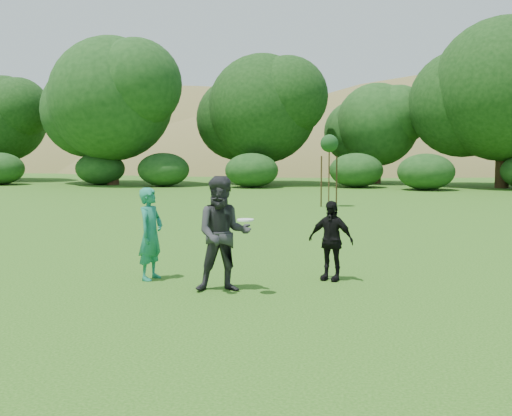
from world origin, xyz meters
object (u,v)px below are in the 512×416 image
Objects in this scene: player_grey at (223,234)px; player_black at (331,240)px; player_teal at (151,234)px; sapling at (329,145)px.

player_grey reaches higher than player_black.
sapling is at bearing 2.34° from player_teal.
player_teal is 0.59× the size of sapling.
player_grey is at bearing -126.22° from player_black.
player_grey is 15.17m from sapling.
player_teal is 0.87× the size of player_grey.
player_grey is 2.11m from player_black.
player_teal is 14.64m from sapling.
player_teal is 1.67m from player_grey.
player_teal is 3.26m from player_black.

